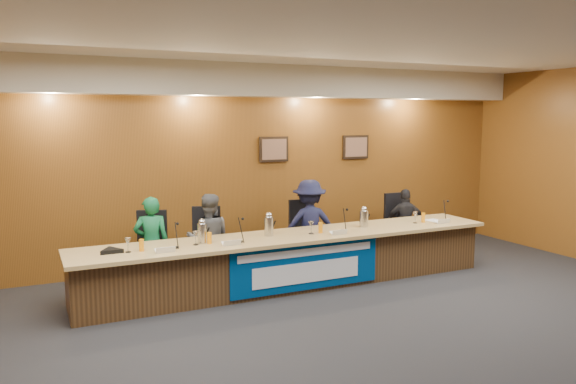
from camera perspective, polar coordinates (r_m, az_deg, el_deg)
name	(u,v)px	position (r m, az deg, el deg)	size (l,w,h in m)	color
floor	(394,347)	(6.17, 10.72, -15.24)	(10.00, 10.00, 0.00)	black
ceiling	(402,32)	(5.75, 11.54, 15.65)	(10.00, 8.00, 0.04)	silver
wall_back	(251,165)	(9.24, -3.80, 2.76)	(10.00, 0.04, 3.20)	brown
soffit	(256,81)	(9.00, -3.27, 11.23)	(10.00, 0.50, 0.50)	beige
dais_body	(293,261)	(8.01, 0.55, -7.07)	(6.00, 0.80, 0.70)	#432C17
dais_top	(295,236)	(7.88, 0.71, -4.52)	(6.10, 0.95, 0.05)	tan
banner	(307,266)	(7.64, 1.92, -7.57)	(2.20, 0.02, 0.65)	navy
banner_text_upper	(307,252)	(7.58, 1.97, -6.13)	(2.00, 0.01, 0.10)	silver
banner_text_lower	(307,272)	(7.65, 1.96, -8.17)	(1.60, 0.01, 0.28)	silver
wall_photo_left	(274,149)	(9.35, -1.46, 4.36)	(0.52, 0.04, 0.42)	black
wall_photo_right	(356,147)	(10.11, 6.88, 4.56)	(0.52, 0.04, 0.42)	black
panelist_a	(152,244)	(7.94, -13.69, -5.14)	(0.48, 0.31, 1.31)	#115E35
panelist_b	(209,239)	(8.14, -8.07, -4.72)	(0.63, 0.49, 1.30)	#505155
panelist_c	(309,225)	(8.74, 2.17, -3.40)	(0.92, 0.53, 1.42)	black
panelist_d	(406,223)	(9.74, 11.85, -3.15)	(0.69, 0.29, 1.18)	black
office_chair_a	(150,255)	(8.08, -13.80, -6.22)	(0.48, 0.48, 0.08)	black
office_chair_b	(207,249)	(8.27, -8.26, -5.75)	(0.48, 0.48, 0.08)	black
office_chair_c	(306,239)	(8.87, 1.87, -4.75)	(0.48, 0.48, 0.08)	black
office_chair_d	(402,229)	(9.84, 11.48, -3.67)	(0.48, 0.48, 0.08)	black
nameplate_a	(166,249)	(6.98, -12.32, -5.71)	(0.24, 0.06, 0.09)	white
microphone_a	(176,247)	(7.21, -11.29, -5.54)	(0.07, 0.07, 0.02)	black
juice_glass_a	(142,245)	(7.13, -14.66, -5.25)	(0.06, 0.06, 0.15)	orange
water_glass_a	(128,245)	(7.10, -15.95, -5.22)	(0.08, 0.08, 0.18)	silver
nameplate_b	(232,242)	(7.23, -5.69, -5.10)	(0.24, 0.06, 0.09)	white
microphone_b	(240,242)	(7.42, -4.87, -5.04)	(0.07, 0.07, 0.02)	black
juice_glass_b	(209,238)	(7.37, -7.99, -4.65)	(0.06, 0.06, 0.15)	orange
water_glass_b	(196,238)	(7.32, -9.36, -4.65)	(0.08, 0.08, 0.18)	silver
nameplate_c	(340,232)	(7.87, 5.28, -4.04)	(0.24, 0.06, 0.09)	white
microphone_c	(343,230)	(8.14, 5.62, -3.90)	(0.07, 0.07, 0.02)	black
juice_glass_c	(321,228)	(7.98, 3.32, -3.65)	(0.06, 0.06, 0.15)	orange
water_glass_c	(311,228)	(7.90, 2.37, -3.64)	(0.08, 0.08, 0.18)	silver
nameplate_d	(444,221)	(8.98, 15.54, -2.83)	(0.24, 0.06, 0.09)	white
microphone_d	(443,220)	(9.22, 15.45, -2.78)	(0.07, 0.07, 0.02)	black
juice_glass_d	(423,218)	(9.01, 13.58, -2.54)	(0.06, 0.06, 0.15)	orange
water_glass_d	(415,217)	(8.90, 12.80, -2.54)	(0.08, 0.08, 0.18)	silver
carafe_left	(202,233)	(7.41, -8.73, -4.18)	(0.12, 0.12, 0.26)	silver
carafe_mid	(269,226)	(7.77, -1.97, -3.52)	(0.13, 0.13, 0.26)	silver
carafe_right	(364,219)	(8.47, 7.71, -2.72)	(0.13, 0.13, 0.24)	silver
speakerphone	(111,251)	(7.16, -17.52, -5.71)	(0.32, 0.32, 0.05)	black
paper_stack	(435,221)	(9.19, 14.74, -2.83)	(0.22, 0.30, 0.01)	white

